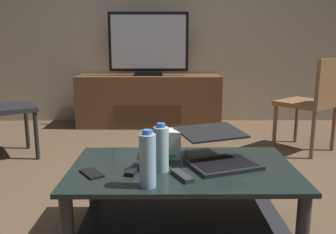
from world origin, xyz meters
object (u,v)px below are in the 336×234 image
cell_phone (92,173)px  tv_remote (134,169)px  laptop (218,151)px  water_bottle_near (148,160)px  water_bottle_far (161,149)px  soundbar_remote (182,176)px  dining_chair (314,99)px  router_box (168,144)px  coffee_table (182,189)px  media_cabinet (149,100)px  television (149,45)px

cell_phone → tv_remote: size_ratio=0.88×
laptop → water_bottle_near: (-0.35, -0.31, 0.06)m
cell_phone → water_bottle_far: bearing=-26.0°
tv_remote → soundbar_remote: bearing=-7.0°
dining_chair → laptop: 1.80m
router_box → water_bottle_near: bearing=-102.5°
dining_chair → tv_remote: 2.17m
coffee_table → media_cabinet: bearing=96.3°
media_cabinet → coffee_table: bearing=-83.7°
laptop → cell_phone: (-0.62, -0.16, -0.06)m
dining_chair → router_box: 1.89m
media_cabinet → television: size_ratio=1.82×
router_box → coffee_table: bearing=-65.0°
water_bottle_near → dining_chair: bearing=50.9°
dining_chair → water_bottle_near: dining_chair is taller
water_bottle_far → cell_phone: size_ratio=1.69×
laptop → soundbar_remote: 0.29m
laptop → router_box: laptop is taller
television → water_bottle_near: (0.12, -2.82, -0.45)m
router_box → water_bottle_far: water_bottle_far is taller
tv_remote → dining_chair: bearing=60.0°
coffee_table → water_bottle_near: size_ratio=4.43×
media_cabinet → tv_remote: size_ratio=10.58×
water_bottle_near → soundbar_remote: 0.21m
tv_remote → soundbar_remote: (0.23, -0.09, 0.00)m
water_bottle_far → water_bottle_near: bearing=-105.8°
media_cabinet → water_bottle_near: 2.85m
coffee_table → cell_phone: 0.47m
water_bottle_near → water_bottle_far: water_bottle_near is taller
tv_remote → soundbar_remote: 0.24m
router_box → water_bottle_far: bearing=-99.3°
coffee_table → media_cabinet: 2.60m
media_cabinet → water_bottle_far: water_bottle_far is taller
media_cabinet → laptop: size_ratio=3.50×
coffee_table → router_box: size_ratio=7.43×
cell_phone → tv_remote: bearing=-23.1°
laptop → coffee_table: bearing=-162.4°
media_cabinet → dining_chair: size_ratio=1.96×
media_cabinet → water_bottle_far: bearing=-86.1°
media_cabinet → water_bottle_near: size_ratio=6.68×
coffee_table → laptop: size_ratio=2.32×
coffee_table → television: television is taller
water_bottle_near → tv_remote: size_ratio=1.58×
television → dining_chair: 1.94m
television → laptop: bearing=-79.3°
water_bottle_near → water_bottle_far: 0.20m
laptop → television: bearing=100.7°
tv_remote → cell_phone: bearing=-154.6°
coffee_table → water_bottle_far: (-0.11, -0.05, 0.23)m
coffee_table → television: (-0.29, 2.57, 0.69)m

